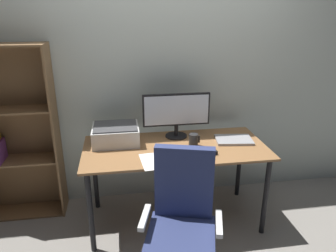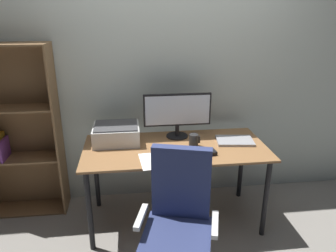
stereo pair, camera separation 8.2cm
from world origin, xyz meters
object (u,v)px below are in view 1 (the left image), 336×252
at_px(keyboard, 187,154).
at_px(mouse, 212,151).
at_px(office_chair, 182,230).
at_px(monitor, 176,112).
at_px(laptop, 234,140).
at_px(bookshelf, 14,136).
at_px(desk, 175,155).
at_px(printer, 116,134).
at_px(coffee_mug, 194,140).

distance_m(keyboard, mouse, 0.21).
bearing_deg(office_chair, monitor, 98.22).
xyz_separation_m(laptop, bookshelf, (-1.95, 0.32, 0.03)).
relative_size(desk, laptop, 4.90).
height_order(keyboard, printer, printer).
xyz_separation_m(monitor, keyboard, (0.02, -0.41, -0.23)).
distance_m(printer, office_chair, 1.07).
distance_m(monitor, mouse, 0.51).
height_order(desk, monitor, monitor).
height_order(monitor, bookshelf, bookshelf).
height_order(office_chair, bookshelf, bookshelf).
relative_size(laptop, bookshelf, 0.20).
xyz_separation_m(coffee_mug, bookshelf, (-1.56, 0.37, -0.02)).
bearing_deg(coffee_mug, keyboard, -116.99).
bearing_deg(desk, printer, 161.44).
height_order(desk, printer, printer).
bearing_deg(mouse, coffee_mug, 116.16).
height_order(mouse, bookshelf, bookshelf).
bearing_deg(mouse, printer, 147.05).
bearing_deg(keyboard, printer, 150.90).
xyz_separation_m(desk, monitor, (0.05, 0.23, 0.32)).
xyz_separation_m(monitor, mouse, (0.23, -0.40, -0.22)).
xyz_separation_m(monitor, laptop, (0.49, -0.19, -0.23)).
bearing_deg(mouse, laptop, 30.35).
bearing_deg(bookshelf, office_chair, -40.05).
distance_m(monitor, printer, 0.58).
distance_m(mouse, printer, 0.85).
relative_size(desk, printer, 3.92).
bearing_deg(keyboard, coffee_mug, 65.75).
relative_size(mouse, printer, 0.24).
height_order(coffee_mug, office_chair, office_chair).
bearing_deg(coffee_mug, laptop, 7.35).
height_order(desk, office_chair, office_chair).
bearing_deg(printer, monitor, 5.99).
bearing_deg(desk, office_chair, -96.64).
relative_size(keyboard, office_chair, 0.29).
relative_size(laptop, office_chair, 0.32).
xyz_separation_m(monitor, printer, (-0.55, -0.06, -0.16)).
bearing_deg(coffee_mug, mouse, -54.77).
bearing_deg(printer, keyboard, -31.84).
xyz_separation_m(coffee_mug, office_chair, (-0.24, -0.74, -0.34)).
height_order(laptop, printer, printer).
xyz_separation_m(coffee_mug, printer, (-0.66, 0.18, 0.03)).
height_order(keyboard, office_chair, office_chair).
bearing_deg(monitor, laptop, -20.64).
xyz_separation_m(mouse, bookshelf, (-1.68, 0.54, 0.02)).
bearing_deg(printer, desk, -18.56).
distance_m(coffee_mug, bookshelf, 1.61).
xyz_separation_m(mouse, printer, (-0.78, 0.34, 0.06)).
bearing_deg(monitor, desk, -102.32).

